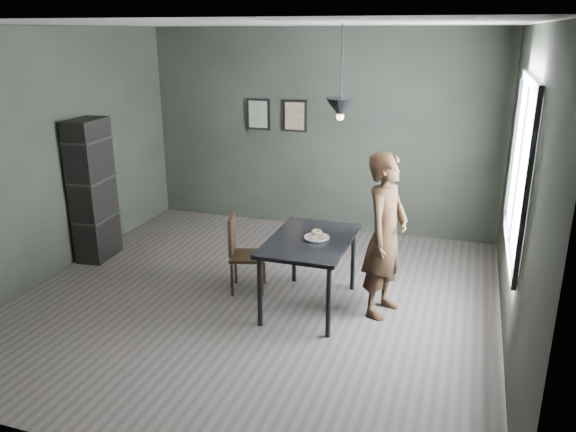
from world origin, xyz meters
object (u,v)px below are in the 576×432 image
(white_plate, at_px, (317,238))
(pendant_lamp, at_px, (340,108))
(cafe_table, at_px, (310,246))
(wood_chair, at_px, (241,248))
(woman, at_px, (385,235))
(shelf_unit, at_px, (93,190))

(white_plate, relative_size, pendant_lamp, 0.27)
(cafe_table, xyz_separation_m, wood_chair, (-0.82, 0.14, -0.18))
(pendant_lamp, bearing_deg, woman, 2.18)
(cafe_table, relative_size, woman, 0.72)
(pendant_lamp, bearing_deg, wood_chair, 177.77)
(white_plate, bearing_deg, cafe_table, -156.10)
(cafe_table, distance_m, woman, 0.76)
(white_plate, distance_m, shelf_unit, 3.02)
(woman, bearing_deg, shelf_unit, 99.57)
(woman, relative_size, wood_chair, 1.91)
(wood_chair, xyz_separation_m, pendant_lamp, (1.07, -0.04, 1.56))
(shelf_unit, distance_m, pendant_lamp, 3.40)
(shelf_unit, xyz_separation_m, pendant_lamp, (3.17, -0.37, 1.18))
(woman, height_order, shelf_unit, shelf_unit)
(white_plate, distance_m, wood_chair, 0.93)
(cafe_table, distance_m, white_plate, 0.11)
(shelf_unit, bearing_deg, woman, -11.18)
(shelf_unit, bearing_deg, white_plate, -14.12)
(cafe_table, height_order, wood_chair, wood_chair)
(white_plate, bearing_deg, woman, 7.69)
(cafe_table, relative_size, wood_chair, 1.38)
(cafe_table, bearing_deg, wood_chair, 170.21)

